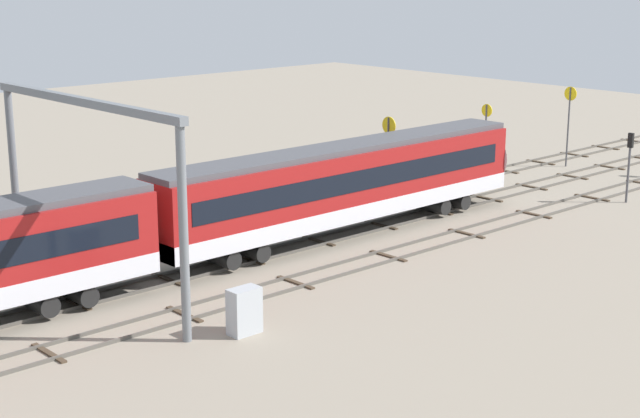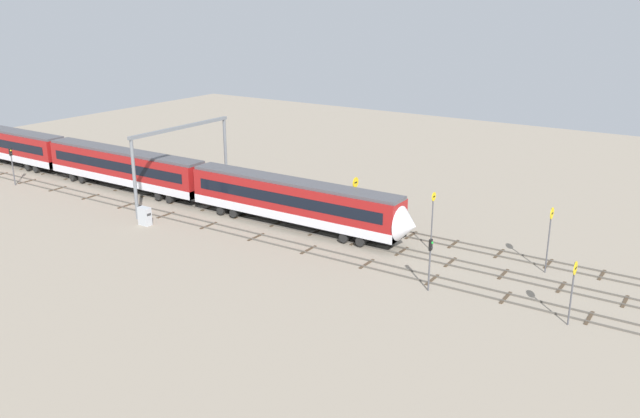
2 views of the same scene
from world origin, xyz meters
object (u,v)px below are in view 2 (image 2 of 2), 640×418
at_px(overhead_gantry, 182,148).
at_px(signal_light_trackside_departure, 12,161).
at_px(speed_sign_mid_trackside, 550,230).
at_px(train, 128,169).
at_px(speed_sign_distant_end, 573,283).
at_px(signal_light_trackside_approach, 430,257).
at_px(speed_sign_near_foreground, 355,196).
at_px(speed_sign_far_trackside, 433,214).
at_px(relay_cabinet, 145,216).

distance_m(overhead_gantry, signal_light_trackside_departure, 23.95).
bearing_deg(speed_sign_mid_trackside, train, -177.19).
bearing_deg(speed_sign_distant_end, signal_light_trackside_approach, -179.20).
height_order(speed_sign_near_foreground, speed_sign_distant_end, speed_sign_near_foreground).
height_order(overhead_gantry, speed_sign_near_foreground, overhead_gantry).
distance_m(overhead_gantry, signal_light_trackside_approach, 33.84).
height_order(overhead_gantry, speed_sign_far_trackside, overhead_gantry).
xyz_separation_m(overhead_gantry, relay_cabinet, (2.13, -7.96, -5.41)).
relative_size(speed_sign_near_foreground, signal_light_trackside_approach, 1.29).
bearing_deg(speed_sign_distant_end, speed_sign_far_trackside, 150.40).
bearing_deg(speed_sign_distant_end, speed_sign_near_foreground, 159.14).
xyz_separation_m(speed_sign_mid_trackside, relay_cabinet, (-37.59, -10.10, -2.83)).
relative_size(speed_sign_distant_end, signal_light_trackside_approach, 1.12).
relative_size(speed_sign_mid_trackside, signal_light_trackside_departure, 1.24).
bearing_deg(speed_sign_far_trackside, speed_sign_near_foreground, 176.16).
distance_m(train, speed_sign_far_trackside, 38.56).
bearing_deg(signal_light_trackside_departure, speed_sign_mid_trackside, 7.79).
bearing_deg(overhead_gantry, train, -178.44).
height_order(speed_sign_far_trackside, signal_light_trackside_approach, speed_sign_far_trackside).
distance_m(speed_sign_far_trackside, speed_sign_distant_end, 16.37).
xyz_separation_m(speed_sign_near_foreground, speed_sign_distant_end, (22.70, -8.65, -0.49)).
distance_m(signal_light_trackside_departure, relay_cabinet, 25.10).
height_order(signal_light_trackside_approach, signal_light_trackside_departure, signal_light_trackside_departure).
height_order(overhead_gantry, signal_light_trackside_approach, overhead_gantry).
relative_size(speed_sign_mid_trackside, speed_sign_distant_end, 1.19).
bearing_deg(speed_sign_distant_end, speed_sign_mid_trackside, 114.74).
relative_size(speed_sign_near_foreground, speed_sign_distant_end, 1.15).
bearing_deg(overhead_gantry, speed_sign_mid_trackside, 3.09).
bearing_deg(overhead_gantry, signal_light_trackside_approach, -11.36).
bearing_deg(relay_cabinet, overhead_gantry, 104.96).
xyz_separation_m(signal_light_trackside_departure, relay_cabinet, (24.96, -1.54, -2.11)).
height_order(speed_sign_mid_trackside, speed_sign_far_trackside, speed_sign_mid_trackside).
xyz_separation_m(speed_sign_mid_trackside, signal_light_trackside_approach, (-6.73, -8.78, -0.94)).
distance_m(speed_sign_mid_trackside, signal_light_trackside_departure, 63.14).
xyz_separation_m(overhead_gantry, speed_sign_near_foreground, (20.99, 2.17, -2.66)).
bearing_deg(train, signal_light_trackside_approach, -8.64).
distance_m(speed_sign_mid_trackside, relay_cabinet, 39.03).
relative_size(overhead_gantry, relay_cabinet, 7.81).
bearing_deg(speed_sign_mid_trackside, relay_cabinet, -164.95).
bearing_deg(train, overhead_gantry, 1.56).
bearing_deg(speed_sign_distant_end, train, 173.26).
xyz_separation_m(speed_sign_mid_trackside, signal_light_trackside_departure, (-62.55, -8.56, -0.72)).
height_order(train, relay_cabinet, train).
relative_size(speed_sign_far_trackside, signal_light_trackside_approach, 1.29).
xyz_separation_m(speed_sign_far_trackside, speed_sign_distant_end, (14.23, -8.08, -0.27)).
bearing_deg(signal_light_trackside_departure, speed_sign_near_foreground, 11.08).
relative_size(signal_light_trackside_approach, signal_light_trackside_departure, 0.92).
height_order(speed_sign_near_foreground, signal_light_trackside_departure, speed_sign_near_foreground).
xyz_separation_m(train, overhead_gantry, (9.05, 0.25, 3.70)).
relative_size(speed_sign_far_trackside, signal_light_trackside_departure, 1.19).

